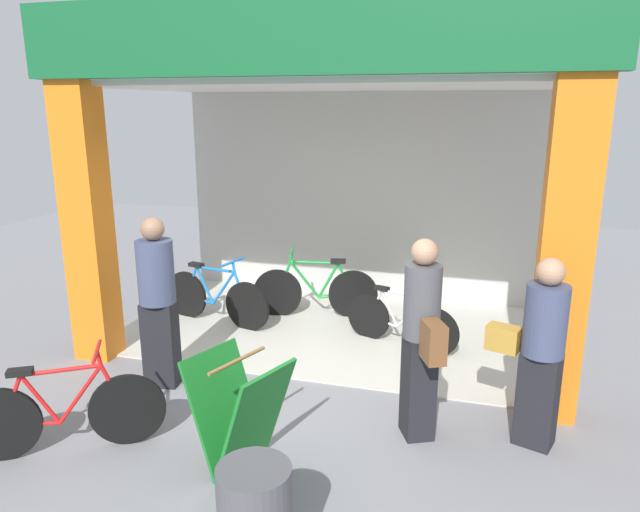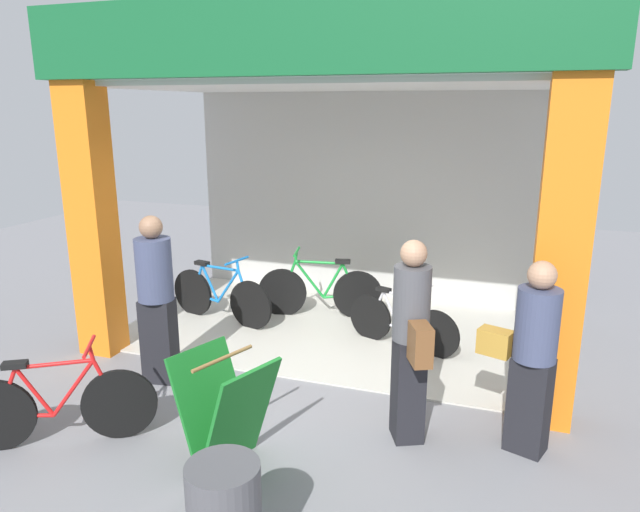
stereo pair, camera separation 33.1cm
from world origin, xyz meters
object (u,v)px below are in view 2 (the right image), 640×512
at_px(pedestrian_0, 411,341).
at_px(pedestrian_1, 156,297).
at_px(bicycle_inside_0, 320,291).
at_px(bicycle_inside_1, 402,323).
at_px(bicycle_inside_2, 220,296).
at_px(sandwich_board_sign, 225,411).
at_px(pedestrian_3, 531,355).
at_px(bicycle_parked_0, 58,406).

distance_m(pedestrian_0, pedestrian_1, 2.62).
bearing_deg(bicycle_inside_0, bicycle_inside_1, -28.58).
distance_m(bicycle_inside_2, pedestrian_1, 1.79).
bearing_deg(bicycle_inside_1, sandwich_board_sign, -108.09).
xyz_separation_m(pedestrian_1, pedestrian_3, (3.55, -0.10, -0.07)).
xyz_separation_m(bicycle_inside_1, pedestrian_3, (1.35, -1.70, 0.52)).
bearing_deg(sandwich_board_sign, pedestrian_3, 23.53).
height_order(bicycle_parked_0, sandwich_board_sign, sandwich_board_sign).
bearing_deg(pedestrian_3, bicycle_inside_0, 137.44).
height_order(bicycle_inside_0, pedestrian_1, pedestrian_1).
distance_m(sandwich_board_sign, pedestrian_1, 1.76).
relative_size(bicycle_inside_1, bicycle_inside_2, 0.86).
xyz_separation_m(sandwich_board_sign, pedestrian_1, (-1.32, 1.07, 0.45)).
bearing_deg(sandwich_board_sign, bicycle_inside_0, 96.08).
height_order(bicycle_parked_0, pedestrian_3, pedestrian_3).
bearing_deg(bicycle_inside_2, bicycle_parked_0, -88.40).
bearing_deg(sandwich_board_sign, bicycle_inside_1, 71.91).
height_order(bicycle_inside_1, bicycle_inside_2, bicycle_inside_2).
distance_m(bicycle_inside_2, pedestrian_3, 4.19).
distance_m(bicycle_inside_2, pedestrian_0, 3.48).
bearing_deg(pedestrian_1, pedestrian_0, -5.76).
bearing_deg(bicycle_inside_1, pedestrian_1, -143.87).
height_order(bicycle_parked_0, pedestrian_1, pedestrian_1).
relative_size(pedestrian_0, pedestrian_3, 1.07).
bearing_deg(sandwich_board_sign, pedestrian_1, 140.93).
xyz_separation_m(bicycle_inside_1, pedestrian_0, (0.42, -1.86, 0.58)).
bearing_deg(bicycle_inside_1, pedestrian_0, -77.40).
distance_m(bicycle_inside_2, sandwich_board_sign, 3.16).
distance_m(bicycle_inside_1, pedestrian_3, 2.24).
bearing_deg(bicycle_parked_0, bicycle_inside_0, 72.79).
height_order(pedestrian_0, pedestrian_3, pedestrian_0).
relative_size(bicycle_inside_1, pedestrian_0, 0.79).
relative_size(bicycle_inside_0, pedestrian_1, 0.94).
relative_size(pedestrian_1, pedestrian_3, 1.07).
height_order(bicycle_inside_1, pedestrian_1, pedestrian_1).
bearing_deg(pedestrian_1, pedestrian_3, -1.64).
distance_m(sandwich_board_sign, pedestrian_0, 1.58).
bearing_deg(bicycle_inside_0, pedestrian_1, -113.01).
bearing_deg(bicycle_parked_0, pedestrian_1, 84.04).
relative_size(bicycle_inside_2, sandwich_board_sign, 1.72).
xyz_separation_m(bicycle_inside_0, pedestrian_1, (-0.96, -2.27, 0.54)).
bearing_deg(bicycle_inside_2, pedestrian_0, -34.58).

